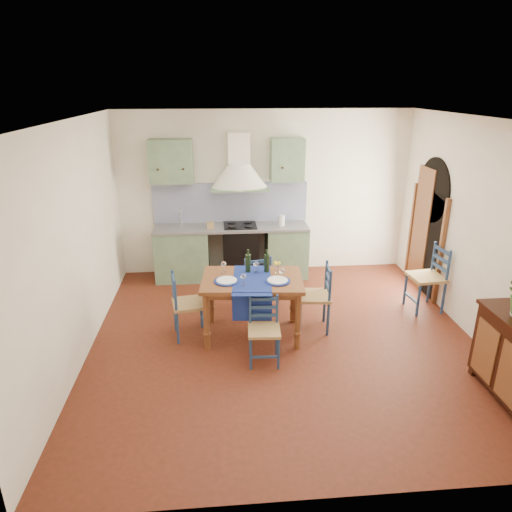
% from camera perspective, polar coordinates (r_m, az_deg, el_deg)
% --- Properties ---
extents(floor, '(5.00, 5.00, 0.00)m').
position_cam_1_polar(floor, '(6.16, 3.48, -10.30)').
color(floor, '#401D0D').
rests_on(floor, ground).
extents(back_wall, '(5.00, 0.96, 2.80)m').
position_cam_1_polar(back_wall, '(7.82, -2.19, 4.92)').
color(back_wall, white).
rests_on(back_wall, ground).
extents(right_wall, '(0.26, 5.00, 2.80)m').
position_cam_1_polar(right_wall, '(6.68, 25.09, 2.76)').
color(right_wall, white).
rests_on(right_wall, ground).
extents(left_wall, '(0.04, 5.00, 2.80)m').
position_cam_1_polar(left_wall, '(5.76, -21.61, 1.31)').
color(left_wall, white).
rests_on(left_wall, ground).
extents(ceiling, '(5.00, 5.00, 0.01)m').
position_cam_1_polar(ceiling, '(5.30, 4.16, 16.69)').
color(ceiling, silver).
rests_on(ceiling, back_wall).
extents(dining_table, '(1.36, 1.04, 1.14)m').
position_cam_1_polar(dining_table, '(5.92, -0.45, -3.68)').
color(dining_table, brown).
rests_on(dining_table, ground).
extents(chair_near, '(0.40, 0.40, 0.81)m').
position_cam_1_polar(chair_near, '(5.52, 1.01, -9.19)').
color(chair_near, navy).
rests_on(chair_near, ground).
extents(chair_far, '(0.49, 0.49, 0.91)m').
position_cam_1_polar(chair_far, '(6.64, -0.07, -3.31)').
color(chair_far, navy).
rests_on(chair_far, ground).
extents(chair_left, '(0.48, 0.48, 0.90)m').
position_cam_1_polar(chair_left, '(6.08, -8.67, -6.01)').
color(chair_left, navy).
rests_on(chair_left, ground).
extents(chair_right, '(0.48, 0.48, 0.94)m').
position_cam_1_polar(chair_right, '(6.23, 7.48, -5.04)').
color(chair_right, navy).
rests_on(chair_right, ground).
extents(chair_spare, '(0.50, 0.50, 0.99)m').
position_cam_1_polar(chair_spare, '(7.16, 20.75, -2.53)').
color(chair_spare, navy).
rests_on(chair_spare, ground).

